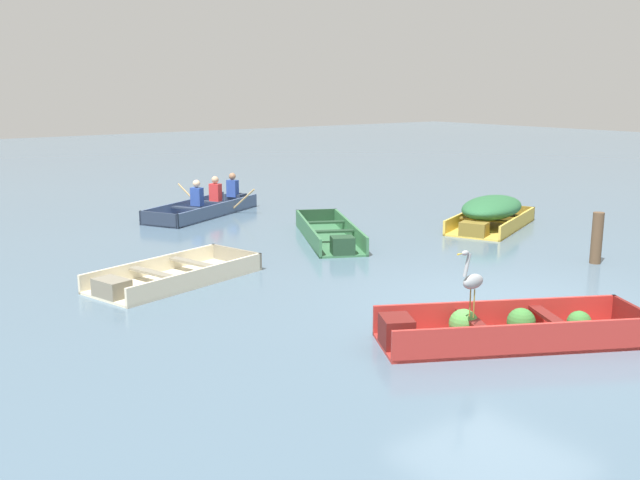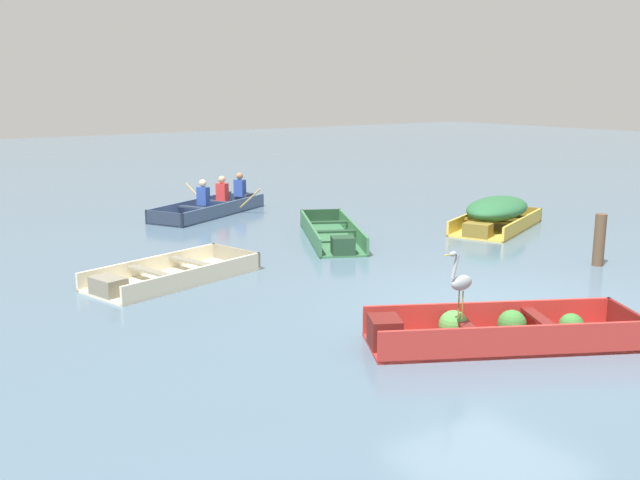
{
  "view_description": "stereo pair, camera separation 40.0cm",
  "coord_description": "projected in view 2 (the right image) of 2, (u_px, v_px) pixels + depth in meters",
  "views": [
    {
      "loc": [
        -8.08,
        -6.34,
        3.1
      ],
      "look_at": [
        -0.39,
        3.84,
        0.35
      ],
      "focal_mm": 40.0,
      "sensor_mm": 36.0,
      "label": 1
    },
    {
      "loc": [
        -7.76,
        -6.58,
        3.1
      ],
      "look_at": [
        -0.39,
        3.84,
        0.35
      ],
      "focal_mm": 40.0,
      "sensor_mm": 36.0,
      "label": 2
    }
  ],
  "objects": [
    {
      "name": "skiff_yellow_near_moored",
      "position": [
        497.0,
        212.0,
        15.78
      ],
      "size": [
        3.06,
        2.23,
        0.7
      ],
      "color": "#E5BC47",
      "rests_on": "ground"
    },
    {
      "name": "skiff_green_mid_moored",
      "position": [
        332.0,
        235.0,
        14.59
      ],
      "size": [
        2.34,
        3.34,
        0.36
      ],
      "color": "#387047",
      "rests_on": "ground"
    },
    {
      "name": "ground_plane",
      "position": [
        496.0,
        306.0,
        10.28
      ],
      "size": [
        80.0,
        80.0,
        0.0
      ],
      "primitive_type": "plane",
      "color": "slate"
    },
    {
      "name": "skiff_cream_far_moored",
      "position": [
        167.0,
        276.0,
        11.54
      ],
      "size": [
        3.02,
        1.87,
        0.3
      ],
      "color": "beige",
      "rests_on": "ground"
    },
    {
      "name": "rowboat_slate_blue_with_crew",
      "position": [
        214.0,
        205.0,
        17.81
      ],
      "size": [
        3.53,
        2.57,
        0.9
      ],
      "color": "#475B7F",
      "rests_on": "ground"
    },
    {
      "name": "mooring_post",
      "position": [
        599.0,
        240.0,
        12.53
      ],
      "size": [
        0.2,
        0.2,
        0.93
      ],
      "primitive_type": "cylinder",
      "color": "brown",
      "rests_on": "ground"
    },
    {
      "name": "dinghy_red_foreground",
      "position": [
        493.0,
        332.0,
        8.75
      ],
      "size": [
        3.37,
        2.46,
        0.41
      ],
      "color": "#AD2D28",
      "rests_on": "ground"
    },
    {
      "name": "heron_on_dinghy",
      "position": [
        461.0,
        281.0,
        8.34
      ],
      "size": [
        0.45,
        0.14,
        0.84
      ],
      "color": "olive",
      "rests_on": "dinghy_red_foreground"
    }
  ]
}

